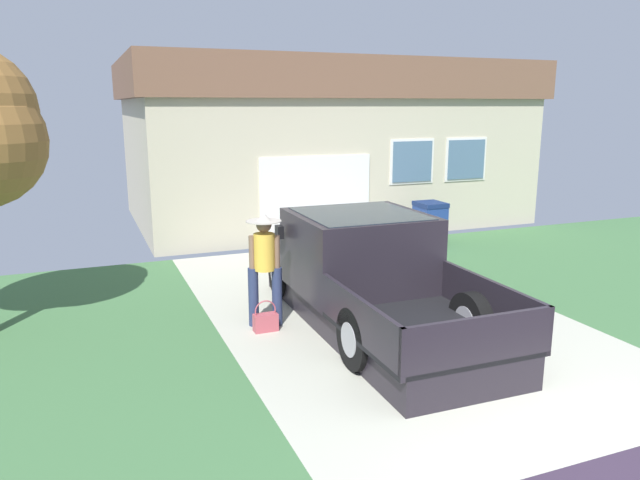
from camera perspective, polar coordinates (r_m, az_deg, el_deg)
name	(u,v)px	position (r m, az deg, el deg)	size (l,w,h in m)	color
pickup_truck	(363,273)	(9.23, 4.13, -3.14)	(2.12, 5.12, 1.63)	#242027
person_with_hat	(265,262)	(8.85, -5.29, -2.09)	(0.52, 0.52, 1.72)	navy
handbag	(266,321)	(8.87, -5.20, -7.69)	(0.35, 0.17, 0.47)	#B24C56
house_with_garage	(319,141)	(17.63, -0.07, 9.42)	(10.79, 6.85, 4.39)	beige
wheeled_trash_bin	(430,221)	(14.40, 10.41, 1.76)	(0.60, 0.72, 1.01)	navy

